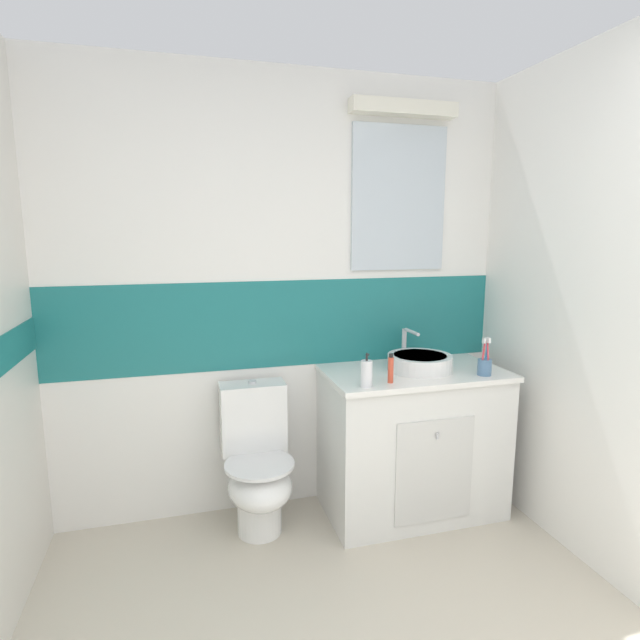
{
  "coord_description": "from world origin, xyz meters",
  "views": [
    {
      "loc": [
        -0.57,
        -0.4,
        1.62
      ],
      "look_at": [
        0.04,
        1.82,
        1.22
      ],
      "focal_mm": 28.29,
      "sensor_mm": 36.0,
      "label": 1
    }
  ],
  "objects_px": {
    "soap_dispenser": "(367,373)",
    "sink_basin": "(420,362)",
    "toothpaste_tube_upright": "(391,369)",
    "toilet": "(257,465)",
    "toothbrush_cup": "(485,365)"
  },
  "relations": [
    {
      "from": "soap_dispenser",
      "to": "toothpaste_tube_upright",
      "type": "xyz_separation_m",
      "value": [
        0.15,
        0.03,
        0.0
      ]
    },
    {
      "from": "toilet",
      "to": "toothbrush_cup",
      "type": "xyz_separation_m",
      "value": [
        1.22,
        -0.24,
        0.53
      ]
    },
    {
      "from": "sink_basin",
      "to": "toothbrush_cup",
      "type": "relative_size",
      "value": 1.93
    },
    {
      "from": "sink_basin",
      "to": "toilet",
      "type": "distance_m",
      "value": 1.07
    },
    {
      "from": "soap_dispenser",
      "to": "toothpaste_tube_upright",
      "type": "height_order",
      "value": "soap_dispenser"
    },
    {
      "from": "toilet",
      "to": "toothpaste_tube_upright",
      "type": "height_order",
      "value": "toothpaste_tube_upright"
    },
    {
      "from": "toothbrush_cup",
      "to": "soap_dispenser",
      "type": "height_order",
      "value": "toothbrush_cup"
    },
    {
      "from": "soap_dispenser",
      "to": "toothpaste_tube_upright",
      "type": "relative_size",
      "value": 1.14
    },
    {
      "from": "toothpaste_tube_upright",
      "to": "toothbrush_cup",
      "type": "bearing_deg",
      "value": -0.77
    },
    {
      "from": "toothpaste_tube_upright",
      "to": "sink_basin",
      "type": "bearing_deg",
      "value": 35.39
    },
    {
      "from": "toilet",
      "to": "toothpaste_tube_upright",
      "type": "relative_size",
      "value": 5.24
    },
    {
      "from": "sink_basin",
      "to": "toilet",
      "type": "xyz_separation_m",
      "value": [
        -0.92,
        0.05,
        -0.53
      ]
    },
    {
      "from": "sink_basin",
      "to": "soap_dispenser",
      "type": "relative_size",
      "value": 2.31
    },
    {
      "from": "toothbrush_cup",
      "to": "soap_dispenser",
      "type": "xyz_separation_m",
      "value": [
        -0.7,
        -0.02,
        0.01
      ]
    },
    {
      "from": "soap_dispenser",
      "to": "sink_basin",
      "type": "bearing_deg",
      "value": 28.08
    }
  ]
}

